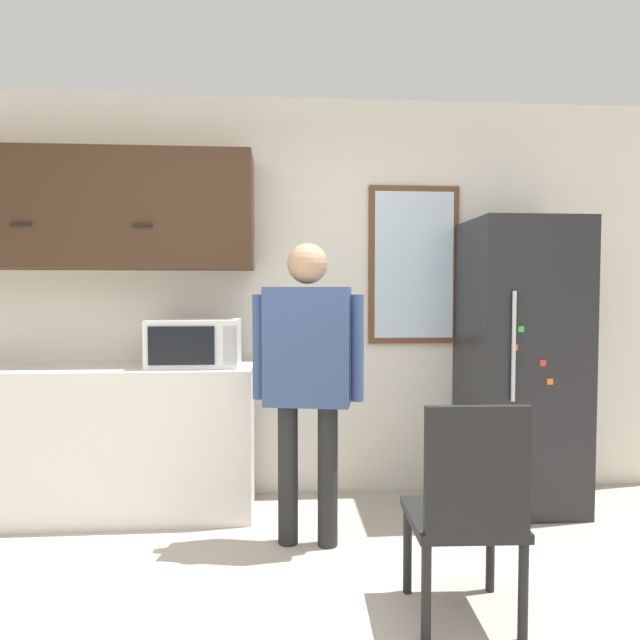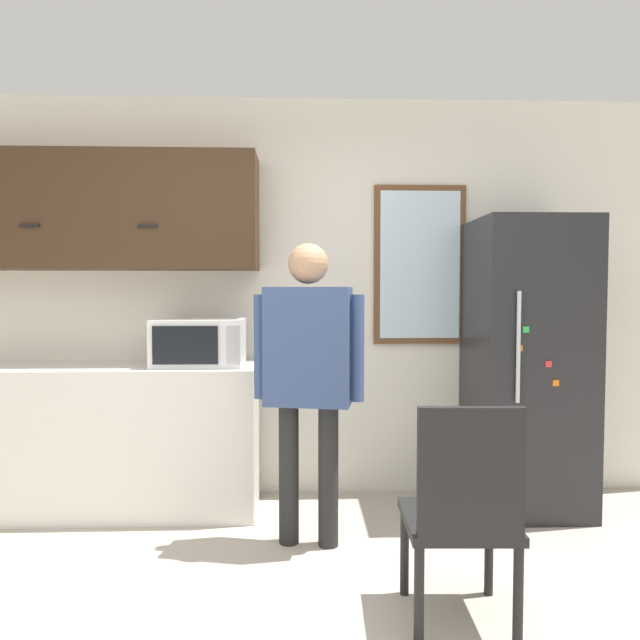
{
  "view_description": "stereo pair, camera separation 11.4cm",
  "coord_description": "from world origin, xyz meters",
  "px_view_note": "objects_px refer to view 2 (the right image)",
  "views": [
    {
      "loc": [
        -0.01,
        -1.82,
        1.38
      ],
      "look_at": [
        0.21,
        1.14,
        1.24
      ],
      "focal_mm": 32.0,
      "sensor_mm": 36.0,
      "label": 1
    },
    {
      "loc": [
        0.11,
        -1.83,
        1.38
      ],
      "look_at": [
        0.21,
        1.14,
        1.24
      ],
      "focal_mm": 32.0,
      "sensor_mm": 36.0,
      "label": 2
    }
  ],
  "objects_px": {
    "microwave": "(199,342)",
    "refrigerator": "(526,365)",
    "chair": "(463,508)",
    "person": "(308,362)"
  },
  "relations": [
    {
      "from": "chair",
      "to": "person",
      "type": "bearing_deg",
      "value": -51.38
    },
    {
      "from": "microwave",
      "to": "refrigerator",
      "type": "height_order",
      "value": "refrigerator"
    },
    {
      "from": "chair",
      "to": "microwave",
      "type": "bearing_deg",
      "value": -44.03
    },
    {
      "from": "person",
      "to": "chair",
      "type": "bearing_deg",
      "value": -42.24
    },
    {
      "from": "microwave",
      "to": "person",
      "type": "bearing_deg",
      "value": -37.22
    },
    {
      "from": "refrigerator",
      "to": "chair",
      "type": "relative_size",
      "value": 1.95
    },
    {
      "from": "microwave",
      "to": "person",
      "type": "relative_size",
      "value": 0.34
    },
    {
      "from": "person",
      "to": "chair",
      "type": "relative_size",
      "value": 1.74
    },
    {
      "from": "microwave",
      "to": "chair",
      "type": "height_order",
      "value": "microwave"
    },
    {
      "from": "microwave",
      "to": "person",
      "type": "distance_m",
      "value": 0.86
    }
  ]
}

